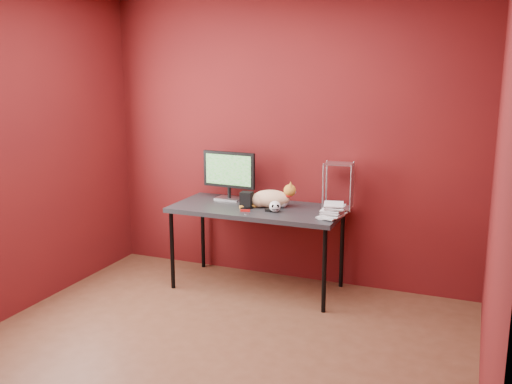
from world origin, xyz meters
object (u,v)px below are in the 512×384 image
at_px(monitor, 229,173).
at_px(speaker, 247,200).
at_px(skull_mug, 275,206).
at_px(cat, 271,198).
at_px(desk, 257,213).
at_px(book_stack, 326,139).

height_order(monitor, speaker, monitor).
distance_m(monitor, speaker, 0.41).
bearing_deg(speaker, skull_mug, -12.99).
relative_size(cat, skull_mug, 4.21).
bearing_deg(skull_mug, monitor, 128.21).
bearing_deg(desk, book_stack, -8.03).
distance_m(cat, speaker, 0.22).
distance_m(skull_mug, book_stack, 0.73).
bearing_deg(skull_mug, cat, 96.58).
bearing_deg(monitor, cat, -13.00).
bearing_deg(skull_mug, book_stack, -21.48).
xyz_separation_m(desk, cat, (0.12, 0.04, 0.13)).
xyz_separation_m(cat, speaker, (-0.19, -0.10, -0.01)).
bearing_deg(book_stack, skull_mug, -177.03).
relative_size(desk, monitor, 2.89).
xyz_separation_m(skull_mug, book_stack, (0.43, 0.02, 0.59)).
xyz_separation_m(desk, skull_mug, (0.20, -0.11, 0.10)).
height_order(desk, cat, cat).
bearing_deg(book_stack, desk, 171.97).
height_order(desk, skull_mug, skull_mug).
bearing_deg(book_stack, cat, 166.24).
bearing_deg(cat, skull_mug, -74.91).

